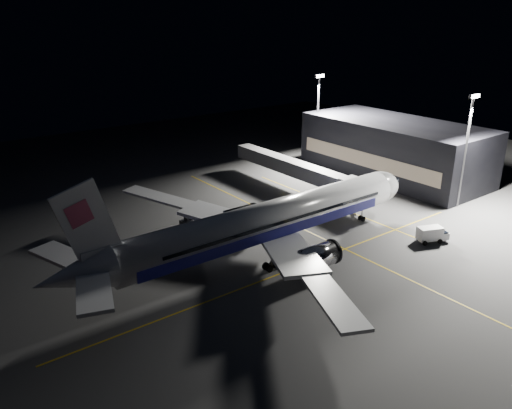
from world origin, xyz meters
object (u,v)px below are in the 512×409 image
object	(u,v)px
service_truck	(432,234)
safety_cone_b	(198,235)
safety_cone_a	(221,252)
floodlight_mast_north	(318,111)
baggage_tug	(189,223)
safety_cone_c	(180,232)
jet_bridge	(299,170)
floodlight_mast_south	(467,141)
airliner	(264,223)

from	to	relation	value
service_truck	safety_cone_b	size ratio (longest dim) A/B	9.93
safety_cone_a	floodlight_mast_north	bearing A→B (deg)	31.38
baggage_tug	safety_cone_a	xyz separation A→B (m)	(-1.08, -11.55, -0.53)
floodlight_mast_north	safety_cone_c	xyz separation A→B (m)	(-47.36, -17.99, -12.04)
jet_bridge	safety_cone_c	bearing A→B (deg)	-172.13
floodlight_mast_south	safety_cone_b	bearing A→B (deg)	159.05
safety_cone_b	floodlight_mast_south	bearing A→B (deg)	-20.95
safety_cone_c	floodlight_mast_south	bearing A→B (deg)	-22.91
airliner	baggage_tug	size ratio (longest dim) A/B	22.67
airliner	jet_bridge	bearing A→B (deg)	38.04
safety_cone_a	jet_bridge	bearing A→B (deg)	26.75
jet_bridge	floodlight_mast_south	distance (m)	31.05
safety_cone_a	safety_cone_c	size ratio (longest dim) A/B	1.04
airliner	baggage_tug	world-z (taller)	airliner
floodlight_mast_south	jet_bridge	bearing A→B (deg)	126.79
airliner	safety_cone_c	world-z (taller)	airliner
baggage_tug	safety_cone_a	world-z (taller)	baggage_tug
safety_cone_c	baggage_tug	bearing A→B (deg)	31.33
floodlight_mast_south	safety_cone_b	size ratio (longest dim) A/B	39.23
airliner	floodlight_mast_south	xyz separation A→B (m)	(41.08, -6.01, 7.21)
baggage_tug	safety_cone_a	size ratio (longest dim) A/B	3.93
airliner	safety_cone_a	bearing A→B (deg)	140.23
airliner	floodlight_mast_south	bearing A→B (deg)	-8.33
service_truck	safety_cone_c	xyz separation A→B (m)	(-30.14, 26.36, -1.01)
baggage_tug	safety_cone_a	distance (m)	11.62
safety_cone_a	safety_cone_b	distance (m)	7.39
floodlight_mast_north	service_truck	world-z (taller)	floodlight_mast_north
jet_bridge	floodlight_mast_south	bearing A→B (deg)	-53.21
service_truck	baggage_tug	xyz separation A→B (m)	(-27.59, 27.91, -0.46)
baggage_tug	floodlight_mast_south	bearing A→B (deg)	-28.54
airliner	service_truck	distance (m)	27.14
floodlight_mast_south	safety_cone_b	world-z (taller)	floodlight_mast_south
service_truck	baggage_tug	bearing A→B (deg)	157.33
airliner	floodlight_mast_north	xyz separation A→B (m)	(41.08, 31.99, 7.21)
jet_bridge	safety_cone_a	xyz separation A→B (m)	(-27.88, -14.06, -4.24)
safety_cone_b	safety_cone_c	world-z (taller)	safety_cone_c
jet_bridge	service_truck	world-z (taller)	jet_bridge
airliner	baggage_tug	xyz separation A→B (m)	(-3.73, 15.55, -4.29)
jet_bridge	floodlight_mast_north	distance (m)	24.06
jet_bridge	baggage_tug	world-z (taller)	jet_bridge
floodlight_mast_north	service_truck	xyz separation A→B (m)	(-17.22, -44.35, -11.03)
safety_cone_a	service_truck	bearing A→B (deg)	-29.72
jet_bridge	safety_cone_c	world-z (taller)	jet_bridge
airliner	floodlight_mast_north	bearing A→B (deg)	37.91
safety_cone_c	jet_bridge	bearing A→B (deg)	7.87
safety_cone_c	service_truck	bearing A→B (deg)	-41.17
safety_cone_b	jet_bridge	bearing A→B (deg)	13.69
service_truck	safety_cone_c	world-z (taller)	service_truck
jet_bridge	baggage_tug	bearing A→B (deg)	-174.67
airliner	floodlight_mast_north	distance (m)	52.56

